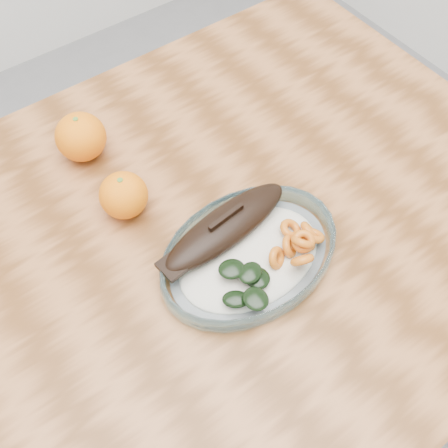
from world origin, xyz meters
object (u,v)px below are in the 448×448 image
object	(u,v)px
dining_table	(176,290)
plated_meal	(249,253)
orange_right	(81,137)
orange_left	(124,195)

from	to	relation	value
dining_table	plated_meal	size ratio (longest dim) A/B	2.46
dining_table	plated_meal	bearing A→B (deg)	-38.73
plated_meal	orange_right	xyz separation A→B (m)	(-0.09, 0.31, 0.02)
plated_meal	orange_right	bearing A→B (deg)	105.49
dining_table	orange_left	bearing A→B (deg)	94.39
plated_meal	orange_right	distance (m)	0.32
dining_table	orange_right	distance (m)	0.28
orange_left	orange_right	distance (m)	0.14
plated_meal	orange_right	world-z (taller)	orange_right
plated_meal	orange_left	xyz separation A→B (m)	(-0.09, 0.18, 0.02)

